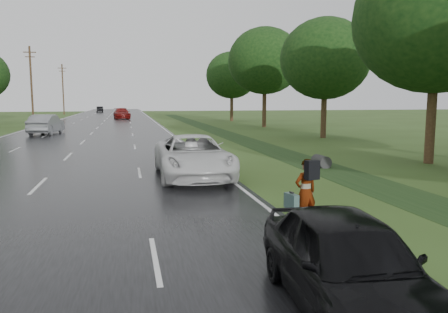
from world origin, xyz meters
TOP-DOWN VIEW (x-y plane):
  - road at (0.00, 45.00)m, footprint 14.00×180.00m
  - edge_stripe_east at (6.75, 45.00)m, footprint 0.12×180.00m
  - edge_stripe_west at (-6.75, 45.00)m, footprint 0.12×180.00m
  - center_line at (0.00, 45.00)m, footprint 0.12×180.00m
  - drainage_ditch at (11.50, 18.71)m, footprint 2.20×120.00m
  - utility_pole_far at (-9.20, 55.00)m, footprint 1.60×0.26m
  - utility_pole_distant at (-9.20, 85.00)m, footprint 1.60×0.26m
  - tree_east_b at (17.00, 10.00)m, footprint 7.60×7.60m
  - tree_east_c at (18.20, 24.00)m, footprint 7.00×7.00m
  - tree_east_d at (17.80, 38.00)m, footprint 8.00×8.00m
  - tree_east_f at (17.50, 52.00)m, footprint 7.20×7.20m
  - pedestrian at (7.18, 1.68)m, footprint 0.80×0.61m
  - white_pickup at (5.50, 8.54)m, footprint 2.70×5.79m
  - dark_sedan at (6.00, -2.62)m, footprint 1.98×4.29m
  - silver_sedan at (-3.74, 32.13)m, footprint 2.41×5.33m
  - far_car_red at (2.32, 62.30)m, footprint 2.84×5.90m
  - far_car_dark at (-3.18, 100.36)m, footprint 1.92×4.25m

SIDE VIEW (x-z plane):
  - road at x=0.00m, z-range 0.00..0.04m
  - drainage_ditch at x=11.50m, z-range -0.24..0.32m
  - edge_stripe_east at x=6.75m, z-range 0.04..0.05m
  - edge_stripe_west at x=-6.75m, z-range 0.04..0.05m
  - center_line at x=0.00m, z-range 0.04..0.05m
  - far_car_dark at x=-3.18m, z-range 0.04..1.39m
  - dark_sedan at x=6.00m, z-range 0.04..1.46m
  - pedestrian at x=7.18m, z-range 0.03..1.63m
  - white_pickup at x=5.50m, z-range 0.04..1.64m
  - far_car_red at x=2.32m, z-range 0.04..1.70m
  - silver_sedan at x=-3.74m, z-range 0.04..1.74m
  - utility_pole_far at x=-9.20m, z-range 0.20..10.20m
  - utility_pole_distant at x=-9.20m, z-range 0.20..10.20m
  - tree_east_c at x=18.20m, z-range 1.49..10.78m
  - tree_east_f at x=17.50m, z-range 1.56..11.18m
  - tree_east_b at x=17.00m, z-range 1.63..11.74m
  - tree_east_d at x=17.80m, z-range 1.77..12.53m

